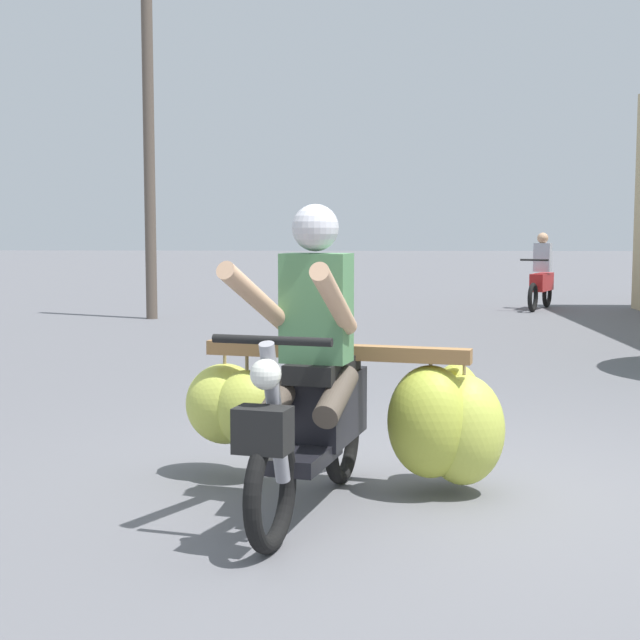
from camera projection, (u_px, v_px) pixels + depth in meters
ground_plane at (449, 497)px, 5.07m from camera, size 120.00×120.00×0.00m
motorbike_main_loaded at (352, 405)px, 5.05m from camera, size 1.86×1.83×1.58m
motorbike_distant_ahead_left at (541, 278)px, 16.95m from camera, size 0.80×1.51×1.40m
utility_pole at (149, 160)px, 14.97m from camera, size 0.18×0.18×5.13m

